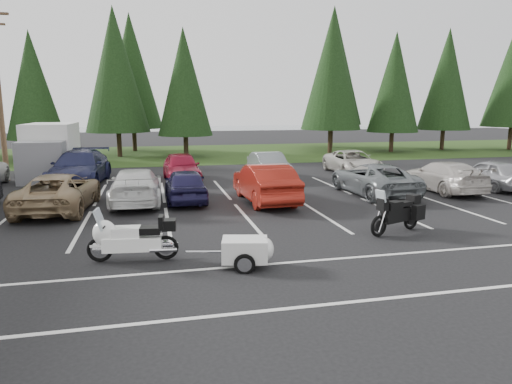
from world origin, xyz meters
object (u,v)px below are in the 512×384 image
(car_near_7, at_px, (443,176))
(car_near_2, at_px, (59,192))
(car_near_8, at_px, (491,174))
(car_far_1, at_px, (80,168))
(car_far_4, at_px, (353,162))
(box_truck, at_px, (49,151))
(car_near_3, at_px, (136,186))
(touring_motorcycle, at_px, (132,234))
(cargo_trailer, at_px, (245,253))
(car_far_3, at_px, (269,166))
(car_near_5, at_px, (265,183))
(car_near_6, at_px, (373,179))
(adventure_motorcycle, at_px, (396,210))
(car_far_2, at_px, (181,167))
(car_near_4, at_px, (186,185))

(car_near_7, bearing_deg, car_near_2, 0.64)
(car_near_8, bearing_deg, car_near_2, -0.77)
(car_far_1, bearing_deg, car_near_2, -84.43)
(car_near_7, relative_size, car_far_4, 0.99)
(box_truck, relative_size, car_near_8, 1.39)
(car_near_3, relative_size, touring_motorcycle, 1.94)
(cargo_trailer, bearing_deg, car_near_7, 48.57)
(car_far_4, relative_size, touring_motorcycle, 1.93)
(touring_motorcycle, bearing_deg, car_far_3, 67.33)
(car_near_3, distance_m, car_far_3, 8.30)
(car_near_5, relative_size, car_near_7, 1.00)
(car_near_6, xyz_separation_m, adventure_motorcycle, (-2.29, -5.92, 0.03))
(car_near_8, bearing_deg, car_near_5, 1.24)
(car_far_3, xyz_separation_m, adventure_motorcycle, (1.07, -11.15, 0.02))
(car_near_5, distance_m, car_near_7, 8.51)
(car_near_2, height_order, cargo_trailer, car_near_2)
(car_far_2, bearing_deg, car_near_4, -94.22)
(adventure_motorcycle, bearing_deg, car_near_4, 112.04)
(car_near_4, relative_size, car_near_6, 0.80)
(car_far_4, bearing_deg, cargo_trailer, -121.75)
(car_near_3, height_order, touring_motorcycle, car_near_3)
(car_near_3, xyz_separation_m, touring_motorcycle, (0.10, -7.16, -0.01))
(car_near_2, relative_size, car_near_4, 1.26)
(car_near_2, relative_size, car_near_3, 1.04)
(car_near_8, xyz_separation_m, adventure_motorcycle, (-8.41, -6.02, 0.03))
(car_near_5, xyz_separation_m, car_near_8, (11.15, 0.61, -0.09))
(cargo_trailer, bearing_deg, box_truck, 127.51)
(car_near_5, bearing_deg, cargo_trailer, 70.19)
(car_near_8, height_order, car_far_3, car_far_3)
(touring_motorcycle, distance_m, adventure_motorcycle, 7.75)
(car_near_5, distance_m, car_far_4, 9.51)
(car_near_6, distance_m, car_near_8, 6.12)
(car_far_1, xyz_separation_m, touring_motorcycle, (2.92, -12.33, -0.15))
(box_truck, bearing_deg, car_near_7, -24.19)
(car_near_5, bearing_deg, car_far_2, -66.61)
(car_near_3, relative_size, car_far_3, 1.13)
(car_far_3, distance_m, touring_motorcycle, 13.72)
(car_near_6, relative_size, car_far_3, 1.17)
(car_far_1, relative_size, car_far_4, 1.21)
(car_near_8, bearing_deg, touring_motorcycle, 21.21)
(car_near_7, height_order, car_far_2, car_far_2)
(car_near_2, relative_size, car_far_3, 1.18)
(car_far_4, relative_size, cargo_trailer, 3.06)
(car_far_1, relative_size, car_far_2, 1.33)
(box_truck, relative_size, car_near_3, 1.17)
(car_far_1, distance_m, cargo_trailer, 14.52)
(car_near_5, bearing_deg, car_near_4, -17.37)
(car_near_6, height_order, adventure_motorcycle, adventure_motorcycle)
(car_near_6, height_order, car_near_7, car_near_6)
(car_near_6, bearing_deg, cargo_trailer, 45.07)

